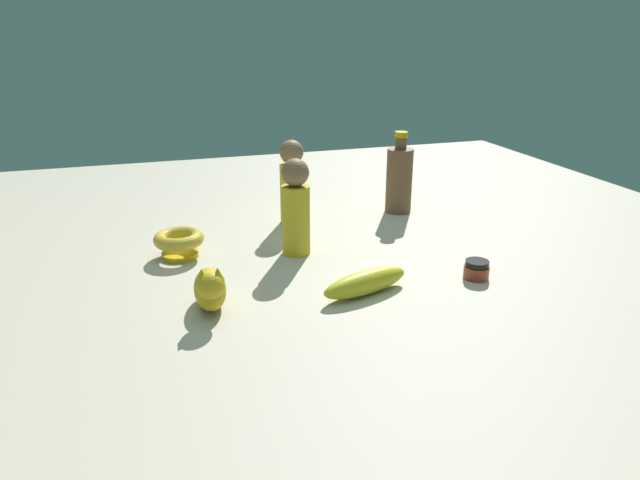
% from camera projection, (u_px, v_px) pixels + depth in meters
% --- Properties ---
extents(ground, '(2.00, 2.00, 0.00)m').
position_uv_depth(ground, '(320.00, 260.00, 1.17)').
color(ground, '#BCB29E').
extents(person_figure_child, '(0.07, 0.07, 0.20)m').
position_uv_depth(person_figure_child, '(296.00, 208.00, 1.17)').
color(person_figure_child, gold).
rests_on(person_figure_child, ground).
extents(person_figure_adult, '(0.08, 0.08, 0.20)m').
position_uv_depth(person_figure_adult, '(292.00, 183.00, 1.36)').
color(person_figure_adult, gold).
rests_on(person_figure_adult, ground).
extents(banana, '(0.09, 0.18, 0.04)m').
position_uv_depth(banana, '(366.00, 283.00, 1.02)').
color(banana, gold).
rests_on(banana, ground).
extents(bowl, '(0.10, 0.10, 0.05)m').
position_uv_depth(bowl, '(179.00, 241.00, 1.18)').
color(bowl, gold).
rests_on(bowl, ground).
extents(cat_figurine, '(0.15, 0.06, 0.09)m').
position_uv_depth(cat_figurine, '(210.00, 288.00, 0.96)').
color(cat_figurine, gold).
rests_on(cat_figurine, ground).
extents(bottle_tall, '(0.06, 0.06, 0.20)m').
position_uv_depth(bottle_tall, '(399.00, 179.00, 1.44)').
color(bottle_tall, brown).
rests_on(bottle_tall, ground).
extents(nail_polish_jar, '(0.05, 0.05, 0.03)m').
position_uv_depth(nail_polish_jar, '(477.00, 269.00, 1.09)').
color(nail_polish_jar, maroon).
rests_on(nail_polish_jar, ground).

